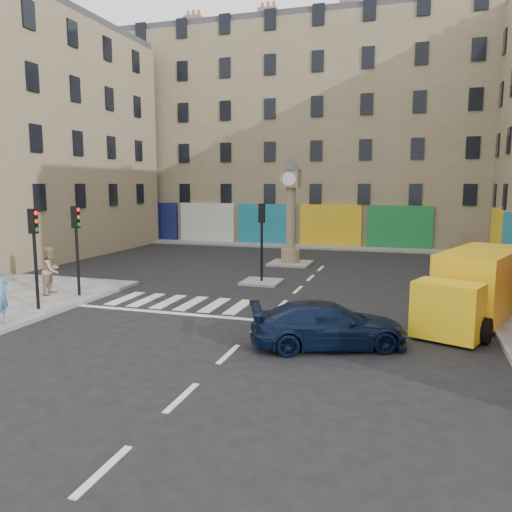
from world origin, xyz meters
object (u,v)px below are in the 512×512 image
at_px(clock_pillar, 291,204).
at_px(traffic_light_island, 262,230).
at_px(pedestrian_tan, 52,270).
at_px(traffic_light_left_far, 76,236).
at_px(traffic_light_left_near, 34,243).
at_px(pedestrian_blue, 0,295).
at_px(yellow_van, 476,287).
at_px(navy_sedan, 328,325).

bearing_deg(clock_pillar, traffic_light_island, -90.00).
bearing_deg(pedestrian_tan, traffic_light_left_far, -97.52).
distance_m(traffic_light_left_near, traffic_light_left_far, 2.40).
bearing_deg(pedestrian_tan, pedestrian_blue, -171.46).
relative_size(yellow_van, pedestrian_tan, 3.46).
height_order(traffic_light_left_far, pedestrian_blue, traffic_light_left_far).
relative_size(traffic_light_island, pedestrian_tan, 1.85).
bearing_deg(yellow_van, traffic_light_island, 176.64).
bearing_deg(pedestrian_blue, navy_sedan, -91.06).
distance_m(traffic_light_left_near, yellow_van, 15.77).
xyz_separation_m(traffic_light_island, yellow_van, (8.97, -4.14, -1.39)).
bearing_deg(clock_pillar, traffic_light_left_far, -118.94).
height_order(traffic_light_left_near, pedestrian_tan, traffic_light_left_near).
bearing_deg(navy_sedan, pedestrian_tan, 54.21).
bearing_deg(traffic_light_left_near, navy_sedan, -3.73).
distance_m(clock_pillar, yellow_van, 13.74).
height_order(traffic_light_left_near, traffic_light_left_far, same).
bearing_deg(traffic_light_left_far, traffic_light_island, 40.60).
xyz_separation_m(traffic_light_left_far, pedestrian_blue, (0.30, -4.43, -1.48)).
relative_size(traffic_light_left_near, navy_sedan, 0.81).
xyz_separation_m(traffic_light_island, navy_sedan, (4.56, -8.51, -1.93)).
relative_size(traffic_light_left_near, pedestrian_blue, 1.87).
distance_m(navy_sedan, yellow_van, 6.23).
bearing_deg(clock_pillar, pedestrian_tan, -123.36).
distance_m(clock_pillar, pedestrian_blue, 17.10).
xyz_separation_m(traffic_light_left_far, navy_sedan, (10.86, -3.11, -1.96)).
height_order(pedestrian_blue, pedestrian_tan, pedestrian_tan).
xyz_separation_m(clock_pillar, yellow_van, (8.97, -10.14, -2.35)).
distance_m(traffic_light_island, clock_pillar, 6.07).
bearing_deg(pedestrian_blue, clock_pillar, -28.99).
bearing_deg(traffic_light_island, clock_pillar, 90.00).
distance_m(traffic_light_left_near, navy_sedan, 11.06).
distance_m(clock_pillar, pedestrian_tan, 13.94).
bearing_deg(navy_sedan, pedestrian_blue, 75.41).
bearing_deg(yellow_van, navy_sedan, -113.93).
bearing_deg(pedestrian_tan, navy_sedan, -115.13).
bearing_deg(navy_sedan, traffic_light_island, 6.43).
bearing_deg(traffic_light_left_far, navy_sedan, -15.97).
xyz_separation_m(traffic_light_left_near, clock_pillar, (6.30, 13.80, 0.93)).
height_order(navy_sedan, pedestrian_tan, pedestrian_tan).
bearing_deg(traffic_light_island, pedestrian_blue, -121.39).
distance_m(traffic_light_left_near, clock_pillar, 15.19).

